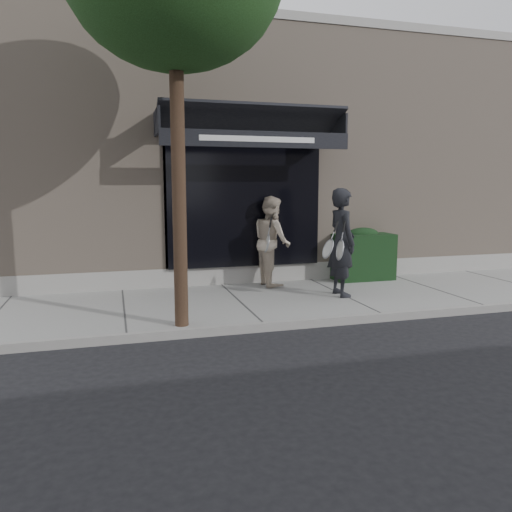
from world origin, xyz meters
name	(u,v)px	position (x,y,z in m)	size (l,w,h in m)	color
ground	(341,300)	(0.00, 0.00, 0.00)	(80.00, 80.00, 0.00)	black
sidewalk	(341,297)	(0.00, 0.00, 0.06)	(20.00, 3.00, 0.12)	gray
curb	(383,317)	(0.00, -1.55, 0.07)	(20.00, 0.10, 0.14)	gray
building_facade	(265,164)	(-0.01, 4.96, 2.74)	(14.30, 8.04, 5.64)	tan
hedge	(362,255)	(1.10, 1.25, 0.66)	(1.30, 0.70, 1.14)	black
pedestrian_front	(342,242)	(-0.06, -0.11, 1.12)	(0.75, 0.86, 2.00)	black
pedestrian_back	(272,241)	(-1.00, 1.20, 1.04)	(0.74, 0.92, 1.84)	#C2B19B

